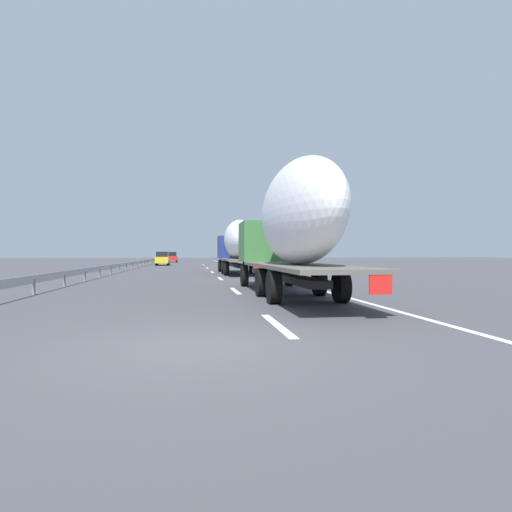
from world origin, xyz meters
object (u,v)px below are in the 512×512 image
(car_red_compact, at_px, (172,257))
(road_sign, at_px, (243,248))
(truck_trailing, at_px, (292,224))
(car_yellow_coupe, at_px, (163,258))
(truck_lead, at_px, (238,243))

(car_red_compact, relative_size, road_sign, 1.37)
(truck_trailing, bearing_deg, car_yellow_coupe, 9.39)
(car_red_compact, distance_m, car_yellow_coupe, 22.07)
(car_yellow_coupe, relative_size, road_sign, 1.38)
(car_yellow_coupe, bearing_deg, car_red_compact, -1.00)
(truck_trailing, relative_size, car_yellow_coupe, 3.06)
(truck_lead, bearing_deg, truck_trailing, 180.00)
(car_red_compact, height_order, car_yellow_coupe, car_red_compact)
(truck_lead, height_order, car_red_compact, truck_lead)
(road_sign, bearing_deg, car_yellow_coupe, 67.81)
(truck_trailing, xyz_separation_m, road_sign, (40.20, -3.10, -0.39))
(truck_lead, relative_size, car_yellow_coupe, 2.65)
(truck_lead, bearing_deg, car_yellow_coupe, 15.73)
(truck_trailing, bearing_deg, car_red_compact, 5.98)
(truck_lead, distance_m, car_yellow_coupe, 27.18)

